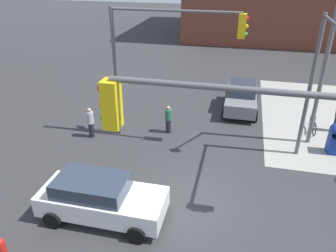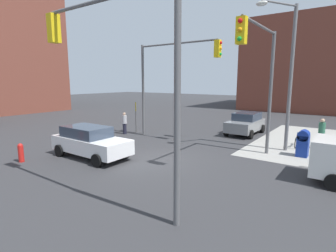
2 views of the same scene
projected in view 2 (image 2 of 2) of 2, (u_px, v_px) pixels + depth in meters
ground_plane at (153, 159)px, 13.55m from camera, size 120.00×120.00×0.00m
traffic_signal_nw_corner at (170, 70)px, 17.56m from camera, size 6.21×0.36×6.50m
traffic_signal_se_corner at (116, 58)px, 7.83m from camera, size 5.74×0.36×6.50m
traffic_signal_ne_corner at (261, 67)px, 12.26m from camera, size 0.36×5.03×6.50m
street_lamp_corner at (287, 68)px, 14.25m from camera, size 1.57×2.37×8.00m
warning_sign_two_way at (136, 112)px, 20.08m from camera, size 0.48×0.48×2.40m
mailbox_blue at (303, 142)px, 13.86m from camera, size 0.56×0.64×1.43m
fire_hydrant at (21, 152)px, 12.97m from camera, size 0.26×0.26×0.94m
sedan_white at (90, 141)px, 13.75m from camera, size 4.47×2.02×1.62m
hatchback_gray at (246, 123)px, 19.71m from camera, size 2.02×4.01×1.62m
pedestrian_crossing at (177, 126)px, 18.73m from camera, size 0.36×0.36×1.54m
pedestrian_waiting at (124, 123)px, 19.78m from camera, size 0.36×0.36×1.64m
pedestrian_walking_north at (321, 133)px, 15.41m from camera, size 0.36×0.36×1.81m
bicycle_leaning_on_fence at (298, 141)px, 16.04m from camera, size 0.05×1.75×0.97m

